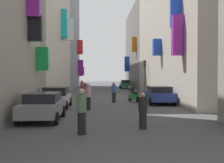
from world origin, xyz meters
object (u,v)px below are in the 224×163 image
parked_car_blue (159,94)px  traffic_light_near_corner (145,71)px  parked_car_grey (43,106)px  pedestrian_near_right (82,111)px  parked_car_silver (56,97)px  pedestrian_near_left (114,92)px  scooter_silver (130,87)px  pedestrian_far_away (88,97)px  scooter_black (132,90)px  parked_car_green (125,84)px  scooter_green (134,96)px  pedestrian_mid_street (143,111)px  pedestrian_crossing (82,87)px  scooter_blue (85,85)px

parked_car_blue → traffic_light_near_corner: size_ratio=1.05×
parked_car_grey → pedestrian_near_right: size_ratio=2.29×
parked_car_silver → pedestrian_near_left: pedestrian_near_left is taller
scooter_silver → pedestrian_far_away: size_ratio=1.03×
parked_car_silver → pedestrian_far_away: bearing=-34.3°
scooter_black → scooter_silver: size_ratio=1.00×
parked_car_green → scooter_green: (-1.55, -25.16, -0.30)m
parked_car_green → pedestrian_near_right: 39.07m
scooter_black → parked_car_green: bearing=88.0°
scooter_green → pedestrian_mid_street: 12.54m
parked_car_silver → parked_car_blue: (7.78, 2.15, -0.01)m
pedestrian_crossing → pedestrian_near_left: (3.23, -9.95, 0.00)m
parked_car_green → scooter_black: size_ratio=2.19×
pedestrian_mid_street → parked_car_blue: bearing=75.0°
parked_car_grey → pedestrian_far_away: pedestrian_far_away is taller
scooter_black → pedestrian_crossing: size_ratio=1.04×
scooter_blue → parked_car_grey: bearing=-90.6°
traffic_light_near_corner → scooter_silver: bearing=94.6°
scooter_black → traffic_light_near_corner: traffic_light_near_corner is taller
traffic_light_near_corner → scooter_green: bearing=-104.3°
parked_car_silver → scooter_silver: parked_car_silver is taller
pedestrian_crossing → pedestrian_far_away: size_ratio=0.99×
parked_car_blue → scooter_black: (-0.73, 11.89, -0.29)m
parked_car_grey → parked_car_blue: (7.58, 8.13, 0.01)m
parked_car_green → pedestrian_mid_street: bearing=-94.1°
pedestrian_mid_street → traffic_light_near_corner: bearing=80.8°
parked_car_grey → parked_car_silver: (-0.20, 5.98, 0.02)m
pedestrian_near_left → pedestrian_far_away: 5.50m
pedestrian_near_right → pedestrian_crossing: bearing=93.3°
pedestrian_far_away → pedestrian_mid_street: bearing=-69.8°
parked_car_blue → pedestrian_mid_street: size_ratio=2.70×
parked_car_blue → pedestrian_far_away: pedestrian_far_away is taller
pedestrian_mid_street → scooter_blue: bearing=96.4°
pedestrian_near_left → scooter_green: bearing=12.6°
parked_car_silver → pedestrian_crossing: bearing=85.5°
parked_car_grey → scooter_blue: size_ratio=2.35×
scooter_green → scooter_silver: (1.74, 18.88, -0.00)m
parked_car_silver → scooter_green: 7.20m
parked_car_silver → scooter_blue: size_ratio=2.39×
scooter_black → pedestrian_near_left: (-2.76, -10.49, 0.40)m
parked_car_grey → scooter_blue: (0.37, 36.30, -0.28)m
pedestrian_crossing → scooter_black: bearing=5.1°
scooter_blue → scooter_green: 26.93m
scooter_black → pedestrian_crossing: (-5.99, -0.54, 0.40)m
parked_car_blue → traffic_light_near_corner: (0.72, 11.52, 2.00)m
scooter_green → traffic_light_near_corner: bearing=75.7°
parked_car_green → scooter_green: parked_car_green is taller
parked_car_silver → scooter_silver: bearing=71.2°
traffic_light_near_corner → parked_car_grey: bearing=-112.9°
scooter_black → scooter_silver: (0.72, 8.78, -0.00)m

